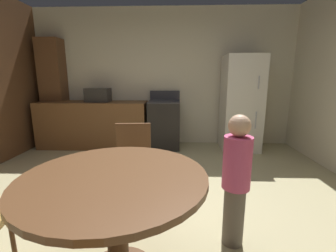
{
  "coord_description": "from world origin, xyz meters",
  "views": [
    {
      "loc": [
        0.26,
        -1.92,
        1.36
      ],
      "look_at": [
        0.16,
        0.71,
        0.8
      ],
      "focal_mm": 24.29,
      "sensor_mm": 36.0,
      "label": 1
    }
  ],
  "objects_px": {
    "chair_north": "(133,159)",
    "refrigerator": "(241,104)",
    "oven_range": "(164,124)",
    "dining_table": "(116,198)",
    "person_child": "(236,178)",
    "microwave": "(98,95)"
  },
  "relations": [
    {
      "from": "refrigerator",
      "to": "person_child",
      "type": "bearing_deg",
      "value": -105.72
    },
    {
      "from": "oven_range",
      "to": "person_child",
      "type": "xyz_separation_m",
      "value": [
        0.71,
        -2.67,
        0.11
      ]
    },
    {
      "from": "refrigerator",
      "to": "microwave",
      "type": "distance_m",
      "value": 2.73
    },
    {
      "from": "oven_range",
      "to": "refrigerator",
      "type": "xyz_separation_m",
      "value": [
        1.45,
        -0.05,
        0.41
      ]
    },
    {
      "from": "refrigerator",
      "to": "dining_table",
      "type": "bearing_deg",
      "value": -118.24
    },
    {
      "from": "refrigerator",
      "to": "oven_range",
      "type": "bearing_deg",
      "value": 177.87
    },
    {
      "from": "chair_north",
      "to": "refrigerator",
      "type": "bearing_deg",
      "value": 135.58
    },
    {
      "from": "oven_range",
      "to": "chair_north",
      "type": "xyz_separation_m",
      "value": [
        -0.23,
        -2.05,
        0.03
      ]
    },
    {
      "from": "oven_range",
      "to": "chair_north",
      "type": "bearing_deg",
      "value": -96.37
    },
    {
      "from": "oven_range",
      "to": "person_child",
      "type": "relative_size",
      "value": 1.01
    },
    {
      "from": "oven_range",
      "to": "chair_north",
      "type": "distance_m",
      "value": 2.07
    },
    {
      "from": "oven_range",
      "to": "person_child",
      "type": "bearing_deg",
      "value": -75.06
    },
    {
      "from": "oven_range",
      "to": "microwave",
      "type": "distance_m",
      "value": 1.39
    },
    {
      "from": "dining_table",
      "to": "chair_north",
      "type": "bearing_deg",
      "value": 94.44
    },
    {
      "from": "microwave",
      "to": "dining_table",
      "type": "relative_size",
      "value": 0.37
    },
    {
      "from": "refrigerator",
      "to": "chair_north",
      "type": "xyz_separation_m",
      "value": [
        -1.68,
        -2.0,
        -0.38
      ]
    },
    {
      "from": "oven_range",
      "to": "person_child",
      "type": "distance_m",
      "value": 2.76
    },
    {
      "from": "microwave",
      "to": "person_child",
      "type": "relative_size",
      "value": 0.4
    },
    {
      "from": "microwave",
      "to": "dining_table",
      "type": "height_order",
      "value": "microwave"
    },
    {
      "from": "dining_table",
      "to": "person_child",
      "type": "xyz_separation_m",
      "value": [
        0.86,
        0.37,
        -0.02
      ]
    },
    {
      "from": "oven_range",
      "to": "dining_table",
      "type": "distance_m",
      "value": 3.04
    },
    {
      "from": "oven_range",
      "to": "microwave",
      "type": "relative_size",
      "value": 2.5
    }
  ]
}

